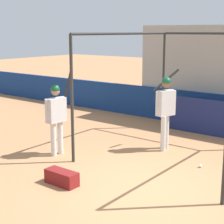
{
  "coord_description": "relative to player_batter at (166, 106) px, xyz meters",
  "views": [
    {
      "loc": [
        3.54,
        -5.64,
        2.94
      ],
      "look_at": [
        -1.88,
        1.37,
        1.01
      ],
      "focal_mm": 60.0,
      "sensor_mm": 36.0,
      "label": 1
    }
  ],
  "objects": [
    {
      "name": "player_waiting",
      "position": [
        -1.85,
        -1.94,
        -0.1
      ],
      "size": [
        0.55,
        0.84,
        2.06
      ],
      "rotation": [
        0.0,
        0.0,
        1.53
      ],
      "color": "silver",
      "rests_on": "ground"
    },
    {
      "name": "player_batter",
      "position": [
        0.0,
        0.0,
        0.0
      ],
      "size": [
        0.59,
        0.97,
        1.99
      ],
      "rotation": [
        0.0,
        0.0,
        1.26
      ],
      "color": "silver",
      "rests_on": "ground"
    },
    {
      "name": "baseball",
      "position": [
        1.29,
        -0.66,
        -1.1
      ],
      "size": [
        0.07,
        0.07,
        0.07
      ],
      "color": "white",
      "rests_on": "ground"
    },
    {
      "name": "equipment_bag",
      "position": [
        -0.47,
        -3.17,
        -0.99
      ],
      "size": [
        0.7,
        0.28,
        0.28
      ],
      "color": "maroon",
      "rests_on": "ground"
    },
    {
      "name": "ground_plane",
      "position": [
        0.96,
        -2.36,
        -1.13
      ],
      "size": [
        60.0,
        60.0,
        0.0
      ],
      "primitive_type": "plane",
      "color": "#A8754C"
    },
    {
      "name": "batting_cage",
      "position": [
        0.58,
        1.07,
        0.15
      ],
      "size": [
        3.61,
        4.08,
        2.91
      ],
      "color": "#282828",
      "rests_on": "ground"
    }
  ]
}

